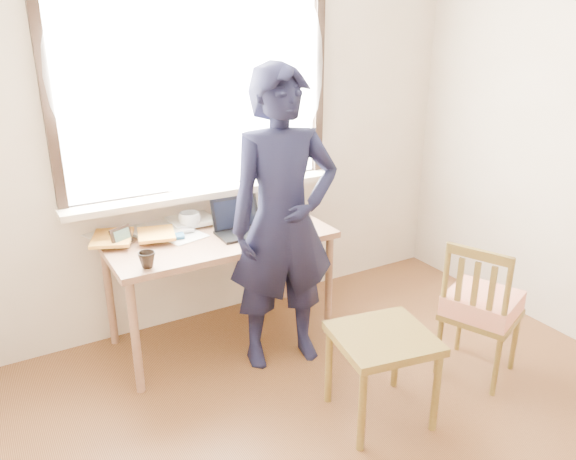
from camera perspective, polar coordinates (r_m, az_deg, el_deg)
room_shell at (r=2.19m, az=12.96°, el=10.88°), size 3.52×4.02×2.61m
desk at (r=3.52m, az=-7.05°, el=-1.60°), size 1.37×0.69×0.73m
laptop at (r=3.50m, az=-4.93°, el=0.54°), size 0.31×0.26×0.21m
mug_white at (r=3.60m, az=-9.95°, el=0.96°), size 0.15×0.15×0.11m
mug_dark at (r=3.10m, az=-14.12°, el=-2.95°), size 0.10×0.10×0.09m
mouse at (r=3.58m, az=-0.23°, el=0.54°), size 0.09×0.06×0.03m
desk_clutter at (r=3.51m, az=-13.01°, el=-0.31°), size 0.83×0.51×0.05m
book_a at (r=3.59m, az=-15.37°, el=-0.24°), size 0.30×0.32×0.02m
book_b at (r=3.89m, az=-2.24°, el=2.10°), size 0.32×0.33×0.02m
picture_frame at (r=3.41m, az=-16.56°, el=-0.77°), size 0.13×0.07×0.11m
work_chair at (r=2.96m, az=9.59°, el=-11.69°), size 0.56×0.54×0.49m
side_chair at (r=3.43m, az=19.04°, el=-7.32°), size 0.49×0.50×0.84m
person at (r=3.22m, az=-0.48°, el=0.79°), size 0.72×0.53×1.78m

